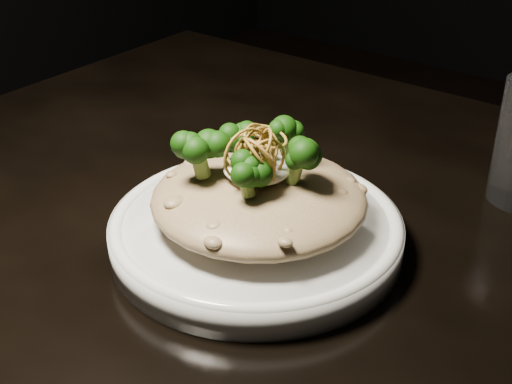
{
  "coord_description": "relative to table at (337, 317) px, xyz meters",
  "views": [
    {
      "loc": [
        0.26,
        -0.47,
        1.11
      ],
      "look_at": [
        -0.06,
        -0.05,
        0.81
      ],
      "focal_mm": 50.0,
      "sensor_mm": 36.0,
      "label": 1
    }
  ],
  "objects": [
    {
      "name": "cheese",
      "position": [
        -0.06,
        -0.04,
        0.16
      ],
      "size": [
        0.06,
        0.06,
        0.02
      ],
      "primitive_type": "ellipsoid",
      "color": "silver",
      "rests_on": "risotto"
    },
    {
      "name": "table",
      "position": [
        0.0,
        0.0,
        0.0
      ],
      "size": [
        1.1,
        0.8,
        0.75
      ],
      "color": "black",
      "rests_on": "ground"
    },
    {
      "name": "plate",
      "position": [
        -0.06,
        -0.05,
        0.1
      ],
      "size": [
        0.26,
        0.26,
        0.03
      ],
      "primitive_type": "cylinder",
      "color": "white",
      "rests_on": "table"
    },
    {
      "name": "shallots",
      "position": [
        -0.06,
        -0.05,
        0.18
      ],
      "size": [
        0.04,
        0.04,
        0.03
      ],
      "primitive_type": null,
      "color": "brown",
      "rests_on": "cheese"
    },
    {
      "name": "broccoli",
      "position": [
        -0.07,
        -0.05,
        0.17
      ],
      "size": [
        0.12,
        0.12,
        0.04
      ],
      "primitive_type": null,
      "color": "black",
      "rests_on": "risotto"
    },
    {
      "name": "risotto",
      "position": [
        -0.06,
        -0.04,
        0.13
      ],
      "size": [
        0.19,
        0.19,
        0.04
      ],
      "primitive_type": "ellipsoid",
      "color": "brown",
      "rests_on": "plate"
    }
  ]
}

